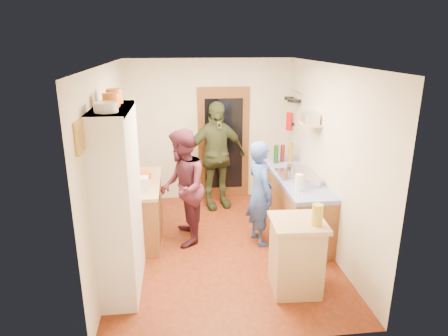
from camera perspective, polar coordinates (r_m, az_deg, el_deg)
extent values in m
cube|color=maroon|center=(6.00, -0.26, -11.16)|extent=(3.00, 4.00, 0.02)
cube|color=silver|center=(5.26, -0.30, 14.70)|extent=(3.00, 4.00, 0.02)
cube|color=beige|center=(7.43, -2.02, 5.37)|extent=(3.00, 0.02, 2.60)
cube|color=beige|center=(3.63, 3.31, -8.25)|extent=(3.00, 0.02, 2.60)
cube|color=beige|center=(5.53, -16.01, 0.35)|extent=(0.02, 4.00, 2.60)
cube|color=beige|center=(5.85, 14.60, 1.38)|extent=(0.02, 4.00, 2.60)
cube|color=brown|center=(7.47, -0.06, 3.48)|extent=(0.95, 0.06, 2.10)
cube|color=black|center=(7.43, -0.03, 3.41)|extent=(0.70, 0.02, 1.70)
cube|color=silver|center=(4.82, -14.76, -4.66)|extent=(0.40, 1.20, 2.20)
cube|color=silver|center=(4.53, -15.83, 8.08)|extent=(0.40, 1.14, 0.04)
cylinder|color=white|center=(4.23, -16.52, 8.33)|extent=(0.24, 0.24, 0.10)
cylinder|color=orange|center=(4.58, -15.83, 9.36)|extent=(0.19, 0.19, 0.15)
cylinder|color=orange|center=(4.82, -15.40, 9.89)|extent=(0.19, 0.19, 0.16)
cube|color=brown|center=(6.21, -11.87, -6.03)|extent=(0.60, 1.40, 0.85)
cube|color=tan|center=(6.05, -12.14, -2.13)|extent=(0.64, 1.44, 0.05)
cube|color=white|center=(5.63, -12.06, -2.29)|extent=(0.28, 0.19, 0.20)
cylinder|color=white|center=(5.88, -12.81, -1.63)|extent=(0.18, 0.18, 0.16)
cylinder|color=orange|center=(6.15, -11.33, -1.02)|extent=(0.24, 0.24, 0.09)
cube|color=tan|center=(6.52, -11.60, -0.30)|extent=(0.34, 0.29, 0.02)
cube|color=brown|center=(6.48, 9.87, -4.93)|extent=(0.60, 2.20, 0.84)
cube|color=#1D23A3|center=(6.32, 10.08, -1.17)|extent=(0.62, 2.22, 0.06)
cube|color=silver|center=(6.25, 10.26, -0.91)|extent=(0.55, 0.58, 0.04)
cylinder|color=silver|center=(6.24, 9.80, -0.17)|extent=(0.18, 0.18, 0.12)
cylinder|color=#143F14|center=(6.82, 7.45, 1.99)|extent=(0.10, 0.10, 0.31)
cylinder|color=#591419|center=(6.91, 8.37, 2.11)|extent=(0.10, 0.10, 0.30)
cylinder|color=olive|center=(6.91, 9.49, 2.20)|extent=(0.10, 0.10, 0.33)
cylinder|color=white|center=(5.61, 10.67, -2.06)|extent=(0.12, 0.12, 0.24)
cylinder|color=silver|center=(5.88, 12.42, -1.91)|extent=(0.36, 0.36, 0.11)
cube|color=tan|center=(4.94, 10.24, -12.44)|extent=(0.58, 0.58, 0.86)
cube|color=tan|center=(4.73, 10.54, -7.66)|extent=(0.65, 0.65, 0.05)
cube|color=white|center=(4.76, 9.81, -7.33)|extent=(0.36, 0.30, 0.02)
cylinder|color=#AD9E2D|center=(4.61, 13.19, -6.50)|extent=(0.13, 0.13, 0.25)
cylinder|color=silver|center=(7.10, 10.29, 10.67)|extent=(0.02, 0.65, 0.02)
cylinder|color=black|center=(6.93, 10.16, 9.43)|extent=(0.18, 0.18, 0.05)
cylinder|color=black|center=(7.12, 9.69, 9.51)|extent=(0.16, 0.16, 0.05)
cylinder|color=black|center=(7.31, 9.26, 9.82)|extent=(0.17, 0.17, 0.05)
cube|color=tan|center=(6.11, 12.17, 6.13)|extent=(0.26, 0.42, 0.03)
cube|color=silver|center=(6.10, 12.22, 6.95)|extent=(0.25, 0.32, 0.15)
cube|color=black|center=(7.36, 9.72, 6.21)|extent=(0.06, 0.10, 0.04)
cylinder|color=red|center=(7.33, 9.28, 6.59)|extent=(0.11, 0.11, 0.32)
cube|color=gold|center=(3.87, -19.94, 4.15)|extent=(0.03, 0.25, 0.30)
imported|color=#324EA1|center=(5.82, 5.52, -3.63)|extent=(0.50, 0.64, 1.55)
imported|color=#441B28|center=(5.84, -5.64, -2.69)|extent=(0.66, 0.84, 1.72)
imported|color=#31391F|center=(7.02, -1.09, 1.78)|extent=(1.21, 0.76, 1.92)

